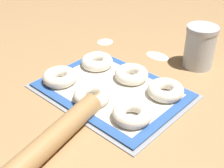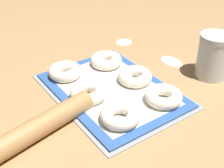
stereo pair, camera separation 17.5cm
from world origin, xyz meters
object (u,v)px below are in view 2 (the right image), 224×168
object	(u,v)px
bagel_front_left	(65,71)
bagel_back_right	(163,96)
rolling_pin	(37,128)
bagel_front_center	(88,93)
bagel_back_center	(134,76)
bagel_front_right	(120,116)
baking_tray	(112,91)
bagel_back_left	(106,60)
flour_canister	(213,56)

from	to	relation	value
bagel_front_left	bagel_back_right	world-z (taller)	same
bagel_front_left	rolling_pin	xyz separation A→B (m)	(0.21, -0.19, -0.00)
bagel_front_left	bagel_front_center	world-z (taller)	same
bagel_front_center	bagel_back_center	world-z (taller)	same
bagel_front_center	bagel_front_right	xyz separation A→B (m)	(0.14, 0.01, 0.00)
baking_tray	rolling_pin	xyz separation A→B (m)	(0.06, -0.28, 0.02)
baking_tray	bagel_back_center	distance (m)	0.09
bagel_front_center	bagel_back_left	bearing A→B (deg)	130.77
bagel_back_left	rolling_pin	bearing A→B (deg)	-60.71
bagel_back_center	bagel_back_left	bearing A→B (deg)	-173.67
bagel_front_right	bagel_back_left	xyz separation A→B (m)	(-0.28, 0.14, 0.00)
bagel_front_center	flour_canister	size ratio (longest dim) A/B	0.74
bagel_front_right	bagel_back_center	xyz separation A→B (m)	(-0.14, 0.16, 0.00)
baking_tray	bagel_back_center	xyz separation A→B (m)	(0.00, 0.09, 0.03)
bagel_front_center	bagel_back_center	size ratio (longest dim) A/B	1.00
bagel_front_center	flour_canister	bearing A→B (deg)	74.67
baking_tray	bagel_back_left	xyz separation A→B (m)	(-0.14, 0.07, 0.03)
baking_tray	bagel_back_right	distance (m)	0.17
baking_tray	bagel_front_center	size ratio (longest dim) A/B	4.12
bagel_back_center	bagel_back_right	bearing A→B (deg)	-0.45
bagel_front_center	bagel_back_left	xyz separation A→B (m)	(-0.14, 0.16, 0.00)
bagel_front_left	bagel_front_right	world-z (taller)	same
rolling_pin	bagel_back_right	bearing A→B (deg)	76.94
bagel_front_center	flour_canister	world-z (taller)	flour_canister
baking_tray	bagel_back_center	world-z (taller)	bagel_back_center
baking_tray	bagel_back_center	size ratio (longest dim) A/B	4.12
bagel_front_left	flour_canister	xyz separation A→B (m)	(0.27, 0.42, 0.05)
bagel_back_right	bagel_back_left	bearing A→B (deg)	-177.02
bagel_front_center	bagel_front_right	world-z (taller)	same
bagel_front_right	baking_tray	bearing A→B (deg)	152.84
bagel_front_right	rolling_pin	distance (m)	0.22
bagel_front_left	bagel_front_center	size ratio (longest dim) A/B	1.00
bagel_front_right	bagel_back_right	size ratio (longest dim) A/B	1.00
baking_tray	flour_canister	xyz separation A→B (m)	(0.11, 0.33, 0.07)
bagel_back_center	bagel_front_center	bearing A→B (deg)	-91.80
bagel_front_right	bagel_back_right	world-z (taller)	same
bagel_front_left	flour_canister	size ratio (longest dim) A/B	0.74
baking_tray	bagel_front_right	bearing A→B (deg)	-27.16
bagel_back_left	bagel_back_center	size ratio (longest dim) A/B	1.00
bagel_front_left	bagel_front_right	distance (m)	0.29
bagel_back_left	baking_tray	bearing A→B (deg)	-27.39
bagel_front_right	rolling_pin	size ratio (longest dim) A/B	0.25
rolling_pin	bagel_back_left	bearing A→B (deg)	119.29
bagel_back_left	bagel_front_center	bearing A→B (deg)	-49.23
flour_canister	rolling_pin	xyz separation A→B (m)	(-0.05, -0.61, -0.05)
bagel_front_right	flour_canister	distance (m)	0.41
bagel_front_left	bagel_back_right	xyz separation A→B (m)	(0.30, 0.17, 0.00)
bagel_front_left	flour_canister	world-z (taller)	flour_canister
bagel_back_left	rolling_pin	size ratio (longest dim) A/B	0.25
bagel_front_center	rolling_pin	distance (m)	0.20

